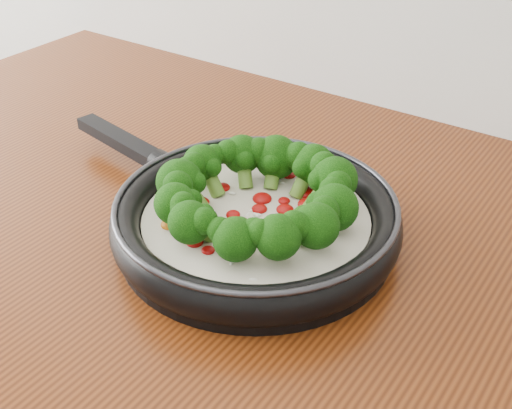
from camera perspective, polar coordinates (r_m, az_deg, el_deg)
The scene contains 1 object.
skillet at distance 0.75m, azimuth -0.06°, elevation -0.72°, with size 0.53×0.38×0.09m.
Camera 1 is at (0.28, 0.56, 1.35)m, focal length 46.83 mm.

